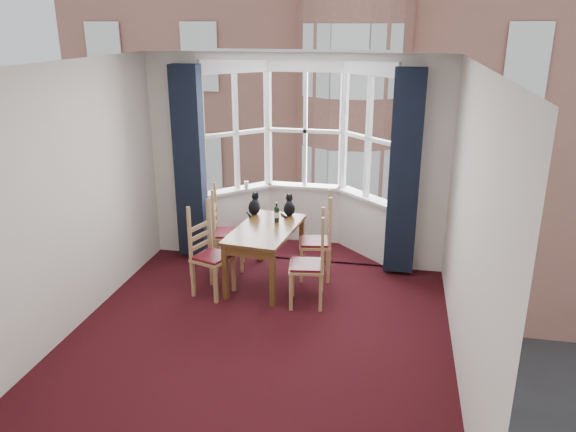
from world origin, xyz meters
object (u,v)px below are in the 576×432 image
(cat_left, at_px, (254,206))
(cat_right, at_px, (289,207))
(chair_right_far, at_px, (322,243))
(wine_bottle, at_px, (277,213))
(chair_left_far, at_px, (222,234))
(chair_left_near, at_px, (207,256))
(dining_table, at_px, (266,235))
(candle_tall, at_px, (246,185))
(chair_right_near, at_px, (314,267))

(cat_left, distance_m, cat_right, 0.47)
(chair_right_far, distance_m, wine_bottle, 0.70)
(cat_right, distance_m, wine_bottle, 0.31)
(chair_left_far, height_order, chair_right_far, same)
(cat_right, bearing_deg, chair_left_near, -131.37)
(dining_table, xyz_separation_m, candle_tall, (-0.55, 1.15, 0.29))
(dining_table, distance_m, cat_left, 0.59)
(dining_table, bearing_deg, chair_left_near, -146.40)
(cat_left, bearing_deg, chair_right_near, -45.05)
(chair_left_far, height_order, chair_right_near, same)
(dining_table, relative_size, cat_left, 4.57)
(chair_left_far, relative_size, cat_left, 3.07)
(cat_right, bearing_deg, dining_table, -110.79)
(cat_right, xyz_separation_m, wine_bottle, (-0.11, -0.29, 0.00))
(chair_right_far, relative_size, wine_bottle, 3.53)
(cat_left, xyz_separation_m, candle_tall, (-0.29, 0.66, 0.08))
(chair_right_near, bearing_deg, chair_left_far, 149.62)
(chair_right_near, bearing_deg, chair_right_far, 91.01)
(chair_right_near, height_order, cat_right, cat_right)
(chair_left_near, distance_m, chair_left_far, 0.76)
(chair_right_near, xyz_separation_m, chair_right_far, (-0.01, 0.75, 0.00))
(wine_bottle, bearing_deg, dining_table, -110.80)
(chair_left_near, bearing_deg, cat_left, 67.78)
(cat_left, xyz_separation_m, wine_bottle, (0.36, -0.25, 0.00))
(chair_right_far, xyz_separation_m, cat_right, (-0.48, 0.25, 0.37))
(cat_left, bearing_deg, chair_left_near, -112.22)
(chair_left_far, bearing_deg, cat_left, 20.44)
(chair_right_near, height_order, chair_right_far, same)
(wine_bottle, relative_size, candle_tall, 2.18)
(chair_left_far, relative_size, chair_right_far, 1.00)
(cat_right, height_order, wine_bottle, cat_right)
(chair_left_near, height_order, candle_tall, candle_tall)
(cat_right, bearing_deg, chair_left_far, -167.50)
(chair_left_near, relative_size, chair_right_near, 1.00)
(wine_bottle, bearing_deg, chair_left_near, -137.67)
(chair_right_far, relative_size, candle_tall, 7.70)
(chair_right_far, bearing_deg, cat_left, 167.62)
(cat_left, height_order, wine_bottle, cat_left)
(cat_left, distance_m, candle_tall, 0.73)
(chair_left_far, relative_size, wine_bottle, 3.53)
(chair_right_far, height_order, cat_left, cat_left)
(cat_left, bearing_deg, cat_right, 4.99)
(chair_right_near, xyz_separation_m, cat_right, (-0.49, 1.00, 0.37))
(dining_table, distance_m, chair_right_far, 0.75)
(cat_left, bearing_deg, dining_table, -61.42)
(dining_table, xyz_separation_m, chair_right_near, (0.69, -0.47, -0.16))
(chair_left_far, bearing_deg, chair_left_near, -86.74)
(chair_right_near, relative_size, chair_right_far, 1.00)
(chair_left_far, bearing_deg, dining_table, -26.04)
(dining_table, bearing_deg, wine_bottle, 69.20)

